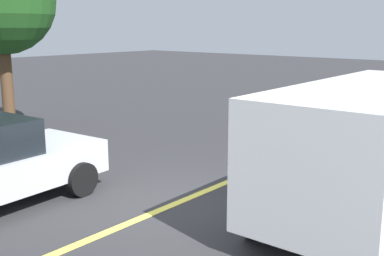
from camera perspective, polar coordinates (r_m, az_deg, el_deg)
ground_plane at (r=8.52m, az=-2.40°, el=-9.26°), size 80.00×80.00×0.00m
lane_marking_centre at (r=10.80m, az=8.45°, el=-4.70°), size 28.00×0.16×0.01m
white_van at (r=8.13m, az=20.61°, el=-1.71°), size 5.25×2.36×2.20m
car_yellow_near_curb at (r=14.61m, az=20.54°, el=2.31°), size 4.49×2.00×1.62m
tree_left_verge at (r=14.79m, az=-22.01°, el=13.93°), size 3.05×3.05×5.35m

